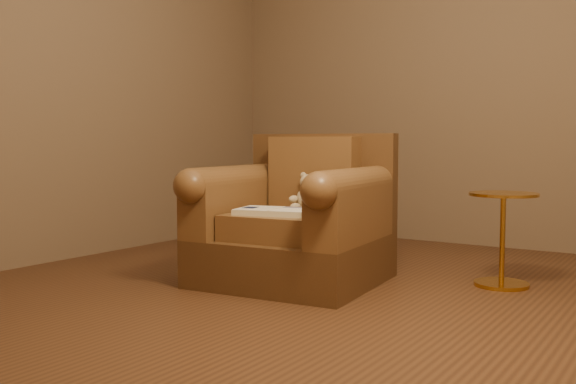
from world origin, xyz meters
The scene contains 5 objects.
floor centered at (0.00, 0.00, 0.00)m, with size 4.00×4.00×0.00m, color #54321D.
armchair centered at (-0.31, 0.14, 0.33)m, with size 1.03×0.99×0.85m.
teddy_bear centered at (-0.29, 0.22, 0.49)m, with size 0.16×0.18×0.22m.
guidebook centered at (-0.29, -0.09, 0.42)m, with size 0.47×0.35×0.03m.
side_table centered at (0.73, 0.64, 0.28)m, with size 0.37×0.37×0.52m.
Camera 1 is at (1.67, -2.96, 0.80)m, focal length 40.00 mm.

